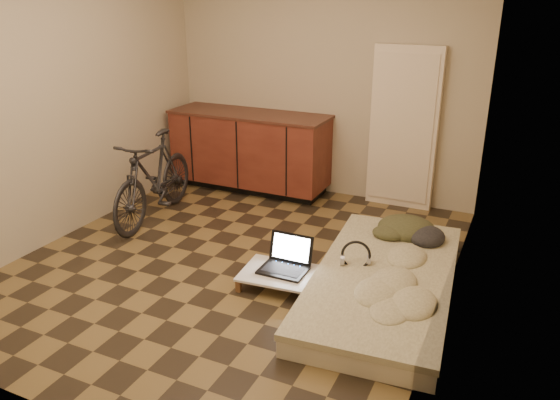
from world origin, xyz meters
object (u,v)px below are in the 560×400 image
at_px(futon, 384,282).
at_px(lap_desk, 287,275).
at_px(bicycle, 153,174).
at_px(laptop, 286,263).

bearing_deg(futon, lap_desk, -166.77).
xyz_separation_m(futon, lap_desk, (-0.72, -0.23, 0.01)).
distance_m(bicycle, futon, 2.57).
height_order(bicycle, lap_desk, bicycle).
bearing_deg(bicycle, lap_desk, -28.36).
bearing_deg(lap_desk, laptop, 113.88).
xyz_separation_m(bicycle, futon, (2.50, -0.46, -0.40)).
bearing_deg(futon, bicycle, 164.89).
bearing_deg(laptop, bicycle, 159.89).
height_order(bicycle, laptop, bicycle).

